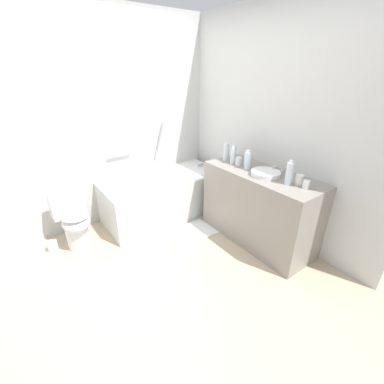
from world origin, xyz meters
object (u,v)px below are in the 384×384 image
(toilet, at_px, (74,221))
(water_bottle_0, at_px, (234,153))
(water_bottle_3, at_px, (247,159))
(drinking_glass_2, at_px, (299,180))
(water_bottle_2, at_px, (226,152))
(drinking_glass_0, at_px, (306,184))
(bath_mat, at_px, (189,234))
(sink_basin, at_px, (266,173))
(drinking_glass_1, at_px, (238,161))
(water_bottle_4, at_px, (290,173))
(water_bottle_5, at_px, (233,156))
(bathtub, at_px, (164,195))
(water_bottle_1, at_px, (248,160))
(sink_faucet, at_px, (277,169))
(toilet_paper_roll, at_px, (53,246))

(toilet, relative_size, water_bottle_0, 3.34)
(water_bottle_3, bearing_deg, water_bottle_0, 87.71)
(water_bottle_3, height_order, drinking_glass_2, water_bottle_3)
(water_bottle_2, xyz_separation_m, drinking_glass_0, (0.04, -1.05, -0.06))
(bath_mat, bearing_deg, water_bottle_2, 1.62)
(sink_basin, relative_size, drinking_glass_1, 3.18)
(water_bottle_0, xyz_separation_m, water_bottle_4, (-0.07, -0.83, 0.02))
(toilet, relative_size, water_bottle_5, 3.21)
(bathtub, bearing_deg, water_bottle_2, -45.94)
(water_bottle_4, xyz_separation_m, bath_mat, (-0.56, 0.88, -0.96))
(water_bottle_3, bearing_deg, water_bottle_4, -95.64)
(bathtub, bearing_deg, water_bottle_1, -60.13)
(water_bottle_1, bearing_deg, toilet, 151.28)
(sink_basin, xyz_separation_m, water_bottle_2, (0.01, 0.62, 0.08))
(drinking_glass_1, bearing_deg, sink_faucet, -64.92)
(sink_faucet, xyz_separation_m, water_bottle_0, (-0.12, 0.55, 0.06))
(sink_basin, distance_m, sink_faucet, 0.19)
(water_bottle_0, relative_size, bath_mat, 0.31)
(toilet_paper_roll, bearing_deg, drinking_glass_2, -37.53)
(drinking_glass_1, xyz_separation_m, drinking_glass_2, (0.07, -0.74, 0.00))
(water_bottle_4, relative_size, toilet_paper_roll, 2.07)
(toilet, height_order, water_bottle_0, water_bottle_0)
(sink_basin, bearing_deg, water_bottle_4, -90.64)
(water_bottle_0, distance_m, water_bottle_1, 0.31)
(drinking_glass_1, distance_m, toilet_paper_roll, 2.33)
(drinking_glass_2, bearing_deg, water_bottle_4, 138.51)
(sink_basin, xyz_separation_m, water_bottle_3, (0.06, 0.33, 0.06))
(water_bottle_0, relative_size, drinking_glass_2, 2.07)
(water_bottle_1, xyz_separation_m, drinking_glass_2, (0.08, -0.59, -0.05))
(bath_mat, bearing_deg, water_bottle_3, -24.04)
(bathtub, distance_m, bath_mat, 0.67)
(toilet, distance_m, toilet_paper_roll, 0.38)
(water_bottle_0, xyz_separation_m, toilet_paper_roll, (-2.07, 0.70, -0.89))
(water_bottle_5, bearing_deg, water_bottle_4, -88.50)
(water_bottle_0, bearing_deg, bath_mat, 175.17)
(toilet, xyz_separation_m, sink_basin, (1.74, -1.20, 0.55))
(water_bottle_0, relative_size, water_bottle_1, 0.94)
(drinking_glass_1, distance_m, bath_mat, 1.08)
(bathtub, distance_m, drinking_glass_1, 1.15)
(sink_faucet, relative_size, drinking_glass_2, 1.56)
(toilet, height_order, water_bottle_1, water_bottle_1)
(water_bottle_2, xyz_separation_m, drinking_glass_1, (-0.01, -0.22, -0.05))
(toilet, relative_size, sink_faucet, 4.43)
(drinking_glass_1, relative_size, drinking_glass_2, 1.00)
(sink_faucet, relative_size, water_bottle_2, 0.70)
(drinking_glass_0, xyz_separation_m, bath_mat, (-0.61, 1.04, -0.89))
(water_bottle_5, relative_size, drinking_glass_1, 2.17)
(toilet, height_order, water_bottle_4, water_bottle_4)
(sink_basin, distance_m, drinking_glass_1, 0.40)
(water_bottle_2, relative_size, drinking_glass_2, 2.24)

